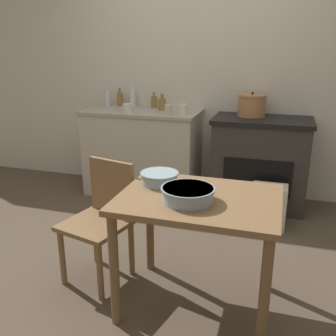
{
  "coord_description": "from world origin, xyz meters",
  "views": [
    {
      "loc": [
        0.86,
        -2.38,
        1.54
      ],
      "look_at": [
        0.0,
        0.41,
        0.59
      ],
      "focal_mm": 40.0,
      "sensor_mm": 36.0,
      "label": 1
    }
  ],
  "objects_px": {
    "stove": "(260,162)",
    "bottle_left": "(133,98)",
    "cup_mid_right": "(183,109)",
    "stock_pot": "(252,105)",
    "bottle_far_left": "(162,104)",
    "bottle_mid_left": "(120,99)",
    "cup_center_right": "(127,109)",
    "bottle_center_left": "(107,98)",
    "bottle_center": "(154,102)",
    "cup_right": "(168,110)",
    "mixing_bowl_small": "(159,177)",
    "chair": "(102,217)",
    "flour_sack": "(268,206)",
    "work_table": "(198,216)",
    "mixing_bowl_large": "(188,194)"
  },
  "relations": [
    {
      "from": "bottle_center_left",
      "to": "cup_center_right",
      "type": "bearing_deg",
      "value": -44.28
    },
    {
      "from": "stove",
      "to": "bottle_far_left",
      "type": "bearing_deg",
      "value": 177.63
    },
    {
      "from": "flour_sack",
      "to": "mixing_bowl_small",
      "type": "relative_size",
      "value": 1.62
    },
    {
      "from": "stove",
      "to": "bottle_left",
      "type": "height_order",
      "value": "bottle_left"
    },
    {
      "from": "bottle_center_left",
      "to": "cup_mid_right",
      "type": "relative_size",
      "value": 2.29
    },
    {
      "from": "bottle_far_left",
      "to": "work_table",
      "type": "bearing_deg",
      "value": -65.85
    },
    {
      "from": "chair",
      "to": "cup_center_right",
      "type": "relative_size",
      "value": 8.71
    },
    {
      "from": "bottle_mid_left",
      "to": "bottle_center_left",
      "type": "bearing_deg",
      "value": -161.01
    },
    {
      "from": "bottle_far_left",
      "to": "bottle_left",
      "type": "height_order",
      "value": "bottle_left"
    },
    {
      "from": "stock_pot",
      "to": "mixing_bowl_large",
      "type": "relative_size",
      "value": 0.93
    },
    {
      "from": "stock_pot",
      "to": "cup_center_right",
      "type": "distance_m",
      "value": 1.22
    },
    {
      "from": "flour_sack",
      "to": "cup_center_right",
      "type": "distance_m",
      "value": 1.64
    },
    {
      "from": "chair",
      "to": "cup_right",
      "type": "bearing_deg",
      "value": 102.11
    },
    {
      "from": "mixing_bowl_large",
      "to": "cup_mid_right",
      "type": "height_order",
      "value": "cup_mid_right"
    },
    {
      "from": "mixing_bowl_small",
      "to": "bottle_mid_left",
      "type": "height_order",
      "value": "bottle_mid_left"
    },
    {
      "from": "stove",
      "to": "bottle_left",
      "type": "relative_size",
      "value": 3.87
    },
    {
      "from": "stock_pot",
      "to": "bottle_center",
      "type": "height_order",
      "value": "stock_pot"
    },
    {
      "from": "bottle_far_left",
      "to": "bottle_center_left",
      "type": "xyz_separation_m",
      "value": [
        -0.68,
        0.11,
        0.02
      ]
    },
    {
      "from": "work_table",
      "to": "bottle_far_left",
      "type": "bearing_deg",
      "value": 114.15
    },
    {
      "from": "work_table",
      "to": "bottle_mid_left",
      "type": "distance_m",
      "value": 2.37
    },
    {
      "from": "stove",
      "to": "stock_pot",
      "type": "relative_size",
      "value": 3.35
    },
    {
      "from": "flour_sack",
      "to": "cup_mid_right",
      "type": "xyz_separation_m",
      "value": [
        -0.89,
        0.37,
        0.76
      ]
    },
    {
      "from": "bottle_mid_left",
      "to": "stove",
      "type": "bearing_deg",
      "value": -7.2
    },
    {
      "from": "stock_pot",
      "to": "cup_right",
      "type": "distance_m",
      "value": 0.82
    },
    {
      "from": "bottle_center_left",
      "to": "flour_sack",
      "type": "bearing_deg",
      "value": -19.49
    },
    {
      "from": "bottle_far_left",
      "to": "bottle_mid_left",
      "type": "distance_m",
      "value": 0.57
    },
    {
      "from": "bottle_mid_left",
      "to": "cup_mid_right",
      "type": "relative_size",
      "value": 2.03
    },
    {
      "from": "bottle_mid_left",
      "to": "work_table",
      "type": "bearing_deg",
      "value": -55.12
    },
    {
      "from": "bottle_mid_left",
      "to": "bottle_center",
      "type": "relative_size",
      "value": 1.16
    },
    {
      "from": "chair",
      "to": "bottle_far_left",
      "type": "distance_m",
      "value": 1.72
    },
    {
      "from": "work_table",
      "to": "bottle_center",
      "type": "distance_m",
      "value": 2.14
    },
    {
      "from": "stock_pot",
      "to": "bottle_far_left",
      "type": "bearing_deg",
      "value": -177.84
    },
    {
      "from": "cup_right",
      "to": "mixing_bowl_large",
      "type": "bearing_deg",
      "value": -69.23
    },
    {
      "from": "bottle_center",
      "to": "cup_center_right",
      "type": "height_order",
      "value": "bottle_center"
    },
    {
      "from": "mixing_bowl_large",
      "to": "bottle_mid_left",
      "type": "xyz_separation_m",
      "value": [
        -1.29,
        2.0,
        0.21
      ]
    },
    {
      "from": "work_table",
      "to": "bottle_center",
      "type": "relative_size",
      "value": 5.48
    },
    {
      "from": "work_table",
      "to": "stock_pot",
      "type": "distance_m",
      "value": 1.84
    },
    {
      "from": "bottle_center",
      "to": "cup_right",
      "type": "bearing_deg",
      "value": -54.54
    },
    {
      "from": "mixing_bowl_small",
      "to": "chair",
      "type": "bearing_deg",
      "value": -179.67
    },
    {
      "from": "chair",
      "to": "cup_center_right",
      "type": "distance_m",
      "value": 1.49
    },
    {
      "from": "chair",
      "to": "cup_center_right",
      "type": "xyz_separation_m",
      "value": [
        -0.37,
        1.35,
        0.51
      ]
    },
    {
      "from": "cup_mid_right",
      "to": "bottle_center",
      "type": "bearing_deg",
      "value": 143.25
    },
    {
      "from": "stock_pot",
      "to": "cup_mid_right",
      "type": "xyz_separation_m",
      "value": [
        -0.64,
        -0.21,
        -0.04
      ]
    },
    {
      "from": "stock_pot",
      "to": "bottle_left",
      "type": "distance_m",
      "value": 1.31
    },
    {
      "from": "bottle_mid_left",
      "to": "stock_pot",
      "type": "bearing_deg",
      "value": -4.79
    },
    {
      "from": "cup_mid_right",
      "to": "stove",
      "type": "bearing_deg",
      "value": 9.78
    },
    {
      "from": "work_table",
      "to": "mixing_bowl_large",
      "type": "distance_m",
      "value": 0.19
    },
    {
      "from": "bottle_center",
      "to": "stove",
      "type": "bearing_deg",
      "value": -8.59
    },
    {
      "from": "stock_pot",
      "to": "cup_right",
      "type": "xyz_separation_m",
      "value": [
        -0.76,
        -0.3,
        -0.04
      ]
    },
    {
      "from": "cup_center_right",
      "to": "cup_mid_right",
      "type": "distance_m",
      "value": 0.56
    }
  ]
}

